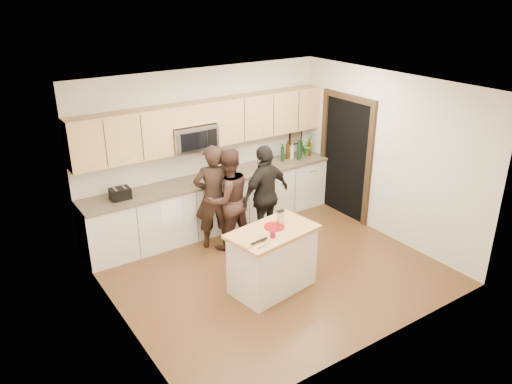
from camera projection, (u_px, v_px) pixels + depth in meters
floor at (272, 270)px, 7.41m from camera, size 4.50×4.50×0.00m
room_shell at (274, 160)px, 6.74m from camera, size 4.52×4.02×2.71m
back_cabinetry at (215, 202)px, 8.52m from camera, size 4.50×0.66×0.94m
upper_cabinetry at (210, 122)px, 8.12m from camera, size 4.50×0.33×0.75m
microwave at (192, 137)px, 7.99m from camera, size 0.76×0.41×0.40m
doorway at (346, 153)px, 8.80m from camera, size 0.06×1.25×2.20m
framed_picture at (296, 135)px, 9.44m from camera, size 0.30×0.03×0.38m
dish_towel at (167, 201)px, 7.76m from camera, size 0.34×0.60×0.48m
island at (272, 259)px, 6.80m from camera, size 1.29×0.87×0.90m
red_plate at (274, 227)px, 6.71m from camera, size 0.28×0.28×0.02m
box_grater at (280, 217)px, 6.70m from camera, size 0.10×0.06×0.21m
drink_glass at (273, 234)px, 6.43m from camera, size 0.07×0.07×0.09m
cutting_board at (250, 243)px, 6.28m from camera, size 0.25×0.21×0.02m
tongs at (259, 241)px, 6.30m from camera, size 0.27×0.07×0.02m
knife at (264, 245)px, 6.22m from camera, size 0.21×0.05×0.01m
toaster at (120, 194)px, 7.46m from camera, size 0.29×0.22×0.18m
bottle_cluster at (297, 149)px, 9.21m from camera, size 0.66×0.34×0.37m
orchid at (308, 144)px, 9.34m from camera, size 0.27×0.24×0.41m
woman_left at (214, 197)px, 7.78m from camera, size 0.72×0.60×1.70m
woman_center at (227, 199)px, 7.76m from camera, size 0.83×0.66×1.65m
woman_right at (265, 195)px, 7.92m from camera, size 1.02×0.57×1.65m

